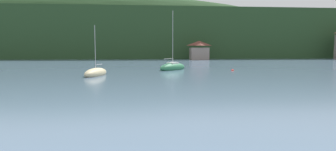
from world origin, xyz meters
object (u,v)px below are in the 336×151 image
Objects in this scene: shore_building_west at (199,51)px; sailboat_far_5 at (173,67)px; sailboat_far_3 at (96,73)px; mooring_buoy_near at (233,71)px.

shore_building_west is 0.58× the size of sailboat_far_5.
sailboat_far_3 is 0.68× the size of sailboat_far_5.
sailboat_far_5 reaches higher than mooring_buoy_near.
shore_building_west is 43.11m from sailboat_far_5.
sailboat_far_3 is 14.81× the size of mooring_buoy_near.
sailboat_far_5 reaches higher than shore_building_west.
sailboat_far_5 is 9.54m from mooring_buoy_near.
shore_building_west is 44.09m from mooring_buoy_near.
shore_building_west is 12.65× the size of mooring_buoy_near.
mooring_buoy_near is at bearing -94.78° from shore_building_west.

